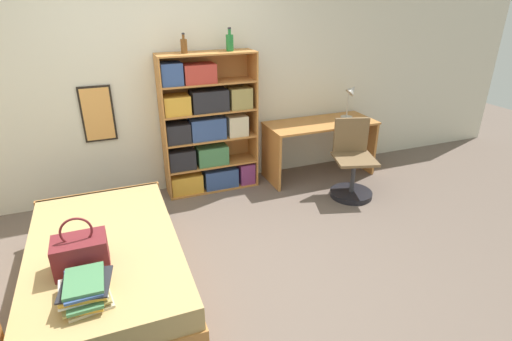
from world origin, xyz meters
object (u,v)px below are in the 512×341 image
Objects in this scene: bed at (107,266)px; handbag at (81,253)px; desk at (320,137)px; desk_chair at (352,172)px; book_stack_on_bed at (85,290)px; bottle_brown at (230,42)px; bookcase at (206,130)px; desk_lamp at (351,95)px; bottle_green at (184,45)px.

bed is 4.71× the size of handbag.
desk is 1.55× the size of desk_chair.
book_stack_on_bed is 2.86m from bottle_brown.
bed is 2.14× the size of desk_chair.
bookcase is at bearing 52.17° from handbag.
bookcase is at bearing 153.18° from desk_chair.
desk is (2.62, 1.32, 0.29)m from bed.
desk is at bearing -6.06° from bottle_brown.
handbag is 0.92× the size of desk_lamp.
bottle_brown reaches higher than bed.
book_stack_on_bed is (0.02, -0.34, -0.05)m from handbag.
handbag is at bearing -115.61° from bed.
bottle_green is (1.02, 1.45, 1.45)m from bed.
bottle_brown is at bearing 173.94° from desk.
bottle_green is at bearing 179.17° from bookcase.
bookcase reaches higher than book_stack_on_bed.
desk is at bearing -173.51° from desk_lamp.
book_stack_on_bed is 2.45m from bookcase.
handbag is 2.62m from bottle_brown.
bottle_green is (-0.18, 0.00, 0.93)m from bookcase.
desk_chair reaches higher than bed.
handbag is at bearing -133.83° from bottle_brown.
bottle_brown is at bearing 147.86° from desk_chair.
desk_chair is at bearing -24.33° from bottle_green.
bed is 0.46m from handbag.
bookcase reaches higher than desk_chair.
desk_chair is (2.83, 0.97, -0.28)m from handbag.
bookcase is at bearing 177.58° from desk_lamp.
desk is at bearing 35.18° from book_stack_on_bed.
desk_lamp reaches higher than book_stack_on_bed.
bed is at bearing 64.39° from handbag.
book_stack_on_bed is at bearing -148.03° from desk_lamp.
bottle_brown reaches higher than desk.
bed is at bearing -129.80° from bookcase.
bottle_green reaches higher than desk_lamp.
bottle_brown is (1.62, 2.04, 1.17)m from book_stack_on_bed.
handbag is 0.45× the size of desk_chair.
desk is (1.11, -0.12, -1.17)m from bottle_brown.
desk_chair is at bearing 18.85° from handbag.
bottle_brown is at bearing 46.17° from handbag.
book_stack_on_bed is at bearing -128.43° from bottle_brown.
bottle_green reaches higher than bed.
bottle_green is at bearing 54.79° from bed.
desk_chair is (2.81, 1.30, -0.23)m from book_stack_on_bed.
desk_lamp is at bearing 62.11° from desk_chair.
desk is at bearing 96.79° from desk_chair.
bottle_brown is 0.56× the size of desk_lamp.
bookcase reaches higher than desk_lamp.
desk_chair is (1.19, -0.74, -1.40)m from bottle_brown.
book_stack_on_bed is 0.23× the size of bookcase.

